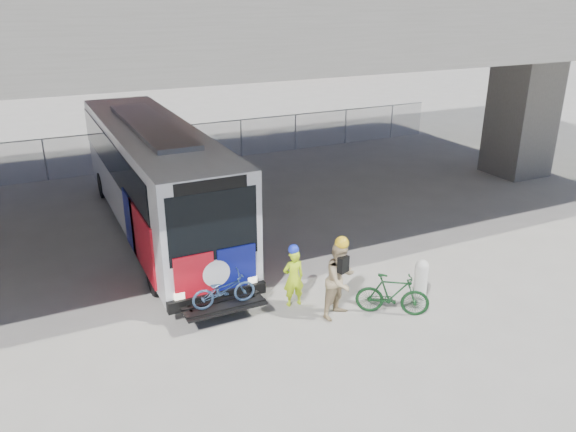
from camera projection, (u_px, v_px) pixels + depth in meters
ground at (266, 271)px, 16.30m from camera, size 160.00×160.00×0.00m
bus at (154, 170)px, 18.48m from camera, size 2.67×12.90×3.69m
overpass at (210, 27)px, 17.25m from camera, size 40.00×16.00×7.95m
chainlink_fence at (160, 136)px, 25.82m from camera, size 30.00×0.06×30.00m
brick_buildings at (79, 18)px, 55.18m from camera, size 54.00×22.00×12.00m
bollard at (421, 281)px, 14.24m from camera, size 0.34×0.34×1.29m
cyclist_hivis at (293, 276)px, 14.22m from camera, size 0.59×0.41×1.70m
cyclist_tan at (340, 279)px, 13.68m from camera, size 1.15×1.03×2.14m
bike_parked at (392, 294)px, 13.90m from camera, size 1.78×1.47×1.09m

